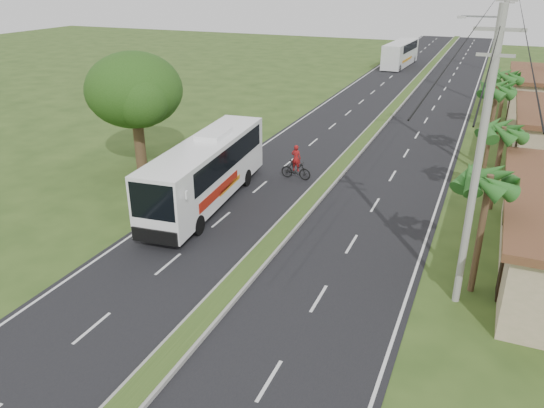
% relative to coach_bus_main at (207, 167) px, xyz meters
% --- Properties ---
extents(ground, '(180.00, 180.00, 0.00)m').
position_rel_coach_bus_main_xyz_m(ground, '(5.21, -6.74, -2.10)').
color(ground, '#2E4619').
rests_on(ground, ground).
extents(road_asphalt, '(14.00, 160.00, 0.02)m').
position_rel_coach_bus_main_xyz_m(road_asphalt, '(5.21, 13.26, -2.09)').
color(road_asphalt, black).
rests_on(road_asphalt, ground).
extents(median_strip, '(1.20, 160.00, 0.18)m').
position_rel_coach_bus_main_xyz_m(median_strip, '(5.21, 13.26, -2.00)').
color(median_strip, gray).
rests_on(median_strip, ground).
extents(lane_edge_left, '(0.12, 160.00, 0.01)m').
position_rel_coach_bus_main_xyz_m(lane_edge_left, '(-1.49, 13.26, -2.10)').
color(lane_edge_left, silver).
rests_on(lane_edge_left, ground).
extents(lane_edge_right, '(0.12, 160.00, 0.01)m').
position_rel_coach_bus_main_xyz_m(lane_edge_right, '(11.91, 13.26, -2.10)').
color(lane_edge_right, silver).
rests_on(lane_edge_right, ground).
extents(palm_verge_a, '(2.40, 2.40, 5.45)m').
position_rel_coach_bus_main_xyz_m(palm_verge_a, '(14.21, -3.74, 2.64)').
color(palm_verge_a, '#473321').
rests_on(palm_verge_a, ground).
extents(palm_verge_b, '(2.40, 2.40, 5.05)m').
position_rel_coach_bus_main_xyz_m(palm_verge_b, '(14.61, 5.26, 2.26)').
color(palm_verge_b, '#473321').
rests_on(palm_verge_b, ground).
extents(palm_verge_c, '(2.40, 2.40, 5.85)m').
position_rel_coach_bus_main_xyz_m(palm_verge_c, '(14.01, 12.26, 3.02)').
color(palm_verge_c, '#473321').
rests_on(palm_verge_c, ground).
extents(palm_verge_d, '(2.40, 2.40, 5.25)m').
position_rel_coach_bus_main_xyz_m(palm_verge_d, '(14.51, 21.26, 2.45)').
color(palm_verge_d, '#473321').
rests_on(palm_verge_d, ground).
extents(shade_tree, '(6.30, 6.00, 7.54)m').
position_rel_coach_bus_main_xyz_m(shade_tree, '(-6.91, 3.27, 2.93)').
color(shade_tree, '#473321').
rests_on(shade_tree, ground).
extents(utility_pole_a, '(1.60, 0.28, 11.00)m').
position_rel_coach_bus_main_xyz_m(utility_pole_a, '(13.71, -4.74, 3.57)').
color(utility_pole_a, gray).
rests_on(utility_pole_a, ground).
extents(utility_pole_b, '(3.20, 0.28, 12.00)m').
position_rel_coach_bus_main_xyz_m(utility_pole_b, '(13.68, 11.26, 4.16)').
color(utility_pole_b, gray).
rests_on(utility_pole_b, ground).
extents(utility_pole_c, '(1.60, 0.28, 11.00)m').
position_rel_coach_bus_main_xyz_m(utility_pole_c, '(13.71, 31.26, 3.57)').
color(utility_pole_c, gray).
rests_on(utility_pole_c, ground).
extents(utility_pole_d, '(1.60, 0.28, 10.50)m').
position_rel_coach_bus_main_xyz_m(utility_pole_d, '(13.71, 51.26, 3.32)').
color(utility_pole_d, gray).
rests_on(utility_pole_d, ground).
extents(coach_bus_main, '(3.53, 11.98, 3.82)m').
position_rel_coach_bus_main_xyz_m(coach_bus_main, '(0.00, 0.00, 0.00)').
color(coach_bus_main, white).
rests_on(coach_bus_main, ground).
extents(coach_bus_far, '(3.06, 11.27, 3.25)m').
position_rel_coach_bus_main_xyz_m(coach_bus_far, '(1.10, 52.17, -0.26)').
color(coach_bus_far, white).
rests_on(coach_bus_far, ground).
extents(motorcyclist, '(1.98, 0.63, 2.22)m').
position_rel_coach_bus_main_xyz_m(motorcyclist, '(3.21, 5.40, -1.32)').
color(motorcyclist, black).
rests_on(motorcyclist, ground).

